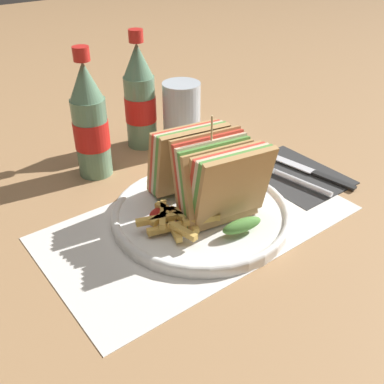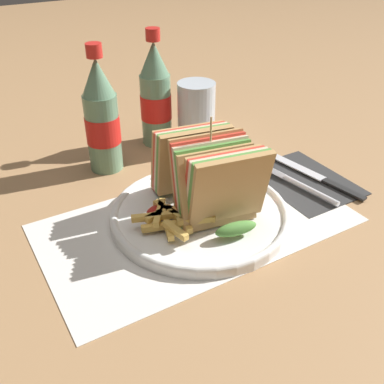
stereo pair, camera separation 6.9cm
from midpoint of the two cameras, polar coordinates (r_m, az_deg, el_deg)
name	(u,v)px [view 2 (the right image)]	position (r m, az deg, el deg)	size (l,w,h in m)	color
ground_plane	(191,211)	(0.72, 2.68, -2.50)	(4.00, 4.00, 0.00)	#9E754C
placemat	(197,223)	(0.69, 3.51, -4.02)	(0.47, 0.26, 0.00)	silver
plate_main	(199,214)	(0.70, 3.69, -2.92)	(0.28, 0.28, 0.02)	white
club_sandwich	(209,176)	(0.67, 5.15, 1.98)	(0.13, 0.20, 0.15)	tan
fries_pile	(172,218)	(0.65, 0.54, -3.40)	(0.11, 0.10, 0.02)	gold
ketchup_blob	(160,212)	(0.67, -1.12, -2.65)	(0.04, 0.04, 0.01)	maroon
napkin	(303,181)	(0.83, 16.30, 1.33)	(0.14, 0.18, 0.00)	#2D2D2D
fork	(301,185)	(0.80, 16.16, 0.74)	(0.04, 0.19, 0.01)	silver
knife	(315,176)	(0.84, 17.68, 1.93)	(0.05, 0.21, 0.00)	black
coke_bottle_near	(102,119)	(0.81, -8.97, 9.12)	(0.06, 0.06, 0.23)	slate
coke_bottle_far	(156,97)	(0.90, -2.40, 11.93)	(0.06, 0.06, 0.23)	slate
glass_near	(196,119)	(0.90, 2.77, 9.19)	(0.07, 0.07, 0.13)	silver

